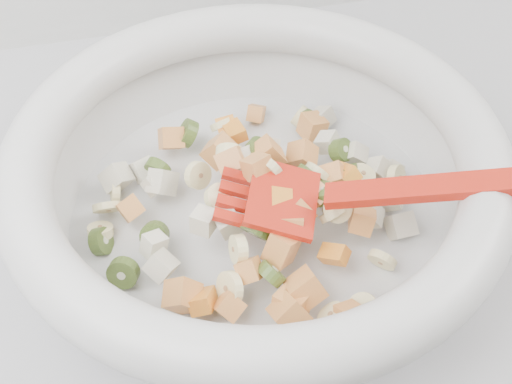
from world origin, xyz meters
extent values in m
cylinder|color=beige|center=(0.19, 1.39, 0.91)|extent=(0.34, 0.34, 0.02)
torus|color=beige|center=(0.19, 1.39, 0.99)|extent=(0.42, 0.42, 0.05)
cylinder|color=beige|center=(0.25, 1.40, 0.96)|extent=(0.03, 0.03, 0.03)
cylinder|color=beige|center=(0.25, 1.27, 0.93)|extent=(0.03, 0.03, 0.03)
cylinder|color=beige|center=(0.22, 1.27, 0.93)|extent=(0.03, 0.03, 0.02)
cylinder|color=beige|center=(0.29, 1.40, 0.94)|extent=(0.03, 0.03, 0.01)
cylinder|color=beige|center=(0.25, 1.35, 0.95)|extent=(0.03, 0.02, 0.03)
cylinder|color=beige|center=(0.18, 1.43, 0.97)|extent=(0.03, 0.02, 0.03)
cylinder|color=beige|center=(0.06, 1.42, 0.93)|extent=(0.03, 0.02, 0.03)
cylinder|color=beige|center=(0.07, 1.44, 0.93)|extent=(0.01, 0.03, 0.03)
cylinder|color=beige|center=(0.25, 1.35, 0.95)|extent=(0.04, 0.03, 0.03)
cylinder|color=beige|center=(0.25, 1.37, 0.95)|extent=(0.03, 0.03, 0.03)
cylinder|color=beige|center=(0.18, 1.49, 0.94)|extent=(0.03, 0.03, 0.02)
cylinder|color=beige|center=(0.15, 1.30, 0.94)|extent=(0.02, 0.03, 0.03)
cylinder|color=beige|center=(0.06, 1.40, 0.93)|extent=(0.03, 0.03, 0.02)
cylinder|color=beige|center=(0.28, 1.31, 0.93)|extent=(0.03, 0.02, 0.03)
cylinder|color=beige|center=(0.32, 1.39, 0.93)|extent=(0.03, 0.03, 0.03)
cylinder|color=beige|center=(0.20, 1.39, 0.98)|extent=(0.02, 0.03, 0.03)
cylinder|color=beige|center=(0.26, 1.50, 0.93)|extent=(0.02, 0.03, 0.03)
cylinder|color=beige|center=(0.16, 1.38, 0.96)|extent=(0.03, 0.03, 0.03)
cylinder|color=beige|center=(0.15, 1.42, 0.95)|extent=(0.03, 0.03, 0.03)
cylinder|color=beige|center=(0.16, 1.33, 0.95)|extent=(0.02, 0.03, 0.03)
cube|color=gold|center=(0.23, 1.26, 0.93)|extent=(0.02, 0.03, 0.02)
cube|color=gold|center=(0.13, 1.49, 0.94)|extent=(0.03, 0.03, 0.03)
cube|color=gold|center=(0.26, 1.39, 0.95)|extent=(0.03, 0.03, 0.03)
cube|color=gold|center=(0.24, 1.43, 0.95)|extent=(0.03, 0.03, 0.03)
cube|color=gold|center=(0.21, 1.42, 0.96)|extent=(0.03, 0.02, 0.03)
cube|color=gold|center=(0.27, 1.34, 0.95)|extent=(0.03, 0.03, 0.03)
cube|color=gold|center=(0.18, 1.42, 0.97)|extent=(0.03, 0.03, 0.03)
cube|color=gold|center=(0.30, 1.38, 0.94)|extent=(0.03, 0.03, 0.03)
cube|color=gold|center=(0.21, 1.34, 0.96)|extent=(0.03, 0.03, 0.03)
cube|color=gold|center=(0.22, 1.35, 0.96)|extent=(0.03, 0.03, 0.03)
cube|color=gold|center=(0.11, 1.31, 0.94)|extent=(0.04, 0.03, 0.04)
cube|color=gold|center=(0.17, 1.45, 0.95)|extent=(0.04, 0.04, 0.03)
cube|color=gold|center=(0.08, 1.41, 0.94)|extent=(0.03, 0.03, 0.03)
cube|color=gold|center=(0.20, 1.33, 0.95)|extent=(0.04, 0.03, 0.03)
cube|color=gold|center=(0.19, 1.27, 0.94)|extent=(0.03, 0.04, 0.04)
cube|color=gold|center=(0.15, 1.29, 0.93)|extent=(0.03, 0.03, 0.03)
cube|color=gold|center=(0.27, 1.48, 0.93)|extent=(0.03, 0.03, 0.03)
cube|color=gold|center=(0.17, 1.31, 0.95)|extent=(0.03, 0.03, 0.03)
cube|color=gold|center=(0.21, 1.29, 0.94)|extent=(0.03, 0.03, 0.04)
cube|color=gold|center=(0.23, 1.37, 0.96)|extent=(0.03, 0.03, 0.03)
cube|color=gold|center=(0.22, 1.51, 0.93)|extent=(0.02, 0.03, 0.02)
cube|color=gold|center=(0.19, 1.28, 0.93)|extent=(0.03, 0.03, 0.03)
cube|color=gold|center=(0.19, 1.39, 0.98)|extent=(0.03, 0.03, 0.03)
cylinder|color=olive|center=(0.28, 1.43, 0.94)|extent=(0.03, 0.03, 0.03)
cylinder|color=olive|center=(0.24, 1.39, 0.96)|extent=(0.02, 0.03, 0.04)
cylinder|color=olive|center=(0.18, 1.35, 0.96)|extent=(0.03, 0.04, 0.04)
cylinder|color=olive|center=(0.28, 1.40, 0.94)|extent=(0.02, 0.03, 0.03)
cylinder|color=olive|center=(0.15, 1.49, 0.94)|extent=(0.03, 0.03, 0.03)
cylinder|color=olive|center=(0.07, 1.35, 0.93)|extent=(0.04, 0.03, 0.04)
cylinder|color=olive|center=(0.18, 1.31, 0.95)|extent=(0.03, 0.03, 0.03)
cylinder|color=olive|center=(0.10, 1.37, 0.94)|extent=(0.03, 0.02, 0.03)
cylinder|color=olive|center=(0.27, 1.39, 0.95)|extent=(0.03, 0.03, 0.03)
cylinder|color=olive|center=(0.05, 1.39, 0.93)|extent=(0.02, 0.03, 0.03)
cylinder|color=olive|center=(0.24, 1.37, 0.96)|extent=(0.03, 0.03, 0.02)
cylinder|color=olive|center=(0.27, 1.49, 0.93)|extent=(0.03, 0.03, 0.03)
cylinder|color=olive|center=(0.11, 1.45, 0.94)|extent=(0.03, 0.03, 0.03)
cylinder|color=olive|center=(0.20, 1.43, 0.96)|extent=(0.04, 0.04, 0.03)
cube|color=beige|center=(0.27, 1.45, 0.94)|extent=(0.03, 0.03, 0.02)
cube|color=beige|center=(0.19, 1.42, 0.96)|extent=(0.03, 0.03, 0.03)
cube|color=beige|center=(0.30, 1.43, 0.94)|extent=(0.03, 0.02, 0.03)
cube|color=beige|center=(0.08, 1.45, 0.94)|extent=(0.03, 0.03, 0.04)
cube|color=beige|center=(0.10, 1.46, 0.93)|extent=(0.03, 0.03, 0.03)
cube|color=beige|center=(0.28, 1.49, 0.93)|extent=(0.03, 0.03, 0.02)
cube|color=beige|center=(0.31, 1.37, 0.94)|extent=(0.03, 0.03, 0.02)
cube|color=beige|center=(0.21, 1.44, 0.96)|extent=(0.02, 0.02, 0.03)
cube|color=beige|center=(0.28, 1.35, 0.94)|extent=(0.03, 0.02, 0.03)
cube|color=beige|center=(0.31, 1.41, 0.93)|extent=(0.03, 0.03, 0.03)
cube|color=beige|center=(0.31, 1.34, 0.93)|extent=(0.02, 0.03, 0.03)
cube|color=beige|center=(0.10, 1.36, 0.94)|extent=(0.03, 0.02, 0.02)
cube|color=beige|center=(0.16, 1.36, 0.96)|extent=(0.03, 0.02, 0.02)
cube|color=beige|center=(0.10, 1.34, 0.94)|extent=(0.03, 0.03, 0.03)
cube|color=beige|center=(0.32, 1.41, 0.93)|extent=(0.02, 0.03, 0.03)
cube|color=beige|center=(0.11, 1.43, 0.94)|extent=(0.03, 0.03, 0.02)
cube|color=beige|center=(0.11, 1.43, 0.94)|extent=(0.03, 0.03, 0.03)
cube|color=beige|center=(0.14, 1.36, 0.96)|extent=(0.03, 0.03, 0.02)
cube|color=orange|center=(0.27, 1.39, 0.95)|extent=(0.03, 0.03, 0.03)
cube|color=orange|center=(0.20, 1.36, 0.97)|extent=(0.03, 0.03, 0.02)
cube|color=orange|center=(0.19, 1.48, 0.94)|extent=(0.02, 0.03, 0.02)
cube|color=orange|center=(0.19, 1.47, 0.95)|extent=(0.02, 0.03, 0.02)
cube|color=orange|center=(0.13, 1.30, 0.93)|extent=(0.03, 0.03, 0.03)
cube|color=orange|center=(0.24, 1.32, 0.94)|extent=(0.03, 0.03, 0.02)
cube|color=#B41E0F|center=(0.21, 1.36, 0.97)|extent=(0.08, 0.08, 0.03)
cube|color=#B41E0F|center=(0.18, 1.40, 0.97)|extent=(0.03, 0.02, 0.01)
cube|color=#B41E0F|center=(0.17, 1.38, 0.97)|extent=(0.03, 0.02, 0.01)
cube|color=#B41E0F|center=(0.17, 1.37, 0.97)|extent=(0.03, 0.02, 0.01)
cube|color=#B41E0F|center=(0.16, 1.35, 0.97)|extent=(0.03, 0.02, 0.01)
cube|color=#B41E0F|center=(0.33, 1.31, 1.00)|extent=(0.20, 0.09, 0.06)
camera|label=1|loc=(0.09, 0.99, 1.40)|focal=50.00mm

